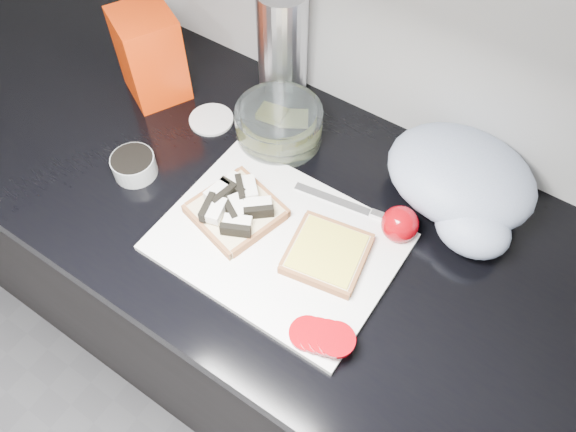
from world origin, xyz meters
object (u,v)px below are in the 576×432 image
(bread_bag, at_px, (150,55))
(steel_canister, at_px, (282,46))
(glass_bowl, at_px, (279,125))
(cutting_board, at_px, (278,242))

(bread_bag, xyz_separation_m, steel_canister, (0.22, 0.15, 0.02))
(glass_bowl, distance_m, bread_bag, 0.30)
(bread_bag, distance_m, steel_canister, 0.27)
(cutting_board, bearing_deg, bread_bag, 157.77)
(cutting_board, height_order, glass_bowl, glass_bowl)
(glass_bowl, relative_size, steel_canister, 0.72)
(cutting_board, distance_m, glass_bowl, 0.26)
(cutting_board, distance_m, steel_canister, 0.40)
(glass_bowl, bearing_deg, cutting_board, -55.79)
(steel_canister, bearing_deg, bread_bag, -146.42)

